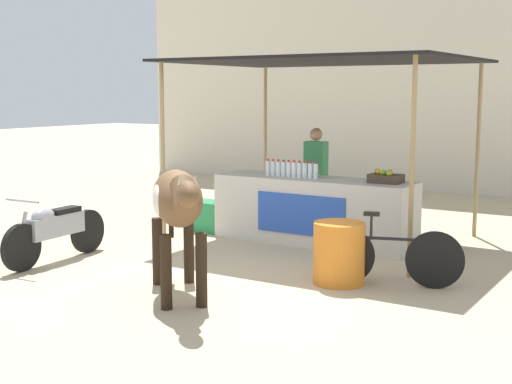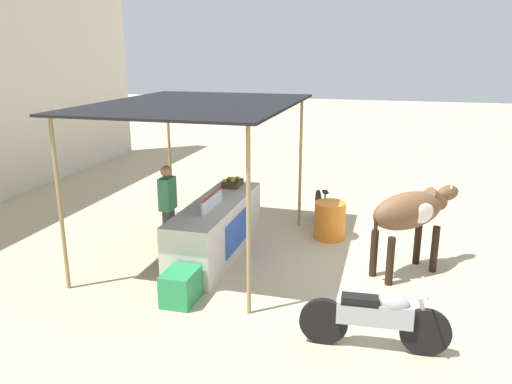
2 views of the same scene
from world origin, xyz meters
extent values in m
plane|color=tan|center=(0.00, 0.00, 0.00)|extent=(60.00, 60.00, 0.00)
cube|color=beige|center=(0.00, 8.56, 3.11)|extent=(16.00, 0.50, 6.22)
cube|color=beige|center=(0.00, 2.20, 0.48)|extent=(3.00, 0.80, 0.96)
cube|color=#264CB2|center=(0.00, 1.79, 0.48)|extent=(1.40, 0.02, 0.58)
cube|color=black|center=(0.00, 2.50, 2.66)|extent=(4.20, 3.20, 0.04)
cylinder|color=#997F51|center=(-1.89, 1.06, 1.33)|extent=(0.06, 0.06, 2.66)
cylinder|color=#997F51|center=(1.89, 1.06, 1.33)|extent=(0.06, 0.06, 2.66)
cylinder|color=#997F51|center=(-1.89, 3.94, 1.33)|extent=(0.06, 0.06, 2.66)
cylinder|color=#997F51|center=(1.89, 3.94, 1.33)|extent=(0.06, 0.06, 2.66)
cylinder|color=silver|center=(-0.76, 2.15, 1.07)|extent=(0.07, 0.07, 0.22)
cylinder|color=red|center=(-0.76, 2.15, 1.19)|extent=(0.04, 0.04, 0.03)
cylinder|color=silver|center=(-0.67, 2.15, 1.07)|extent=(0.07, 0.07, 0.22)
cylinder|color=red|center=(-0.67, 2.15, 1.19)|extent=(0.04, 0.04, 0.03)
cylinder|color=silver|center=(-0.57, 2.15, 1.07)|extent=(0.07, 0.07, 0.22)
cylinder|color=red|center=(-0.57, 2.15, 1.19)|extent=(0.04, 0.04, 0.03)
cylinder|color=silver|center=(-0.48, 2.15, 1.07)|extent=(0.07, 0.07, 0.22)
cylinder|color=red|center=(-0.48, 2.15, 1.19)|extent=(0.04, 0.04, 0.03)
cylinder|color=silver|center=(-0.39, 2.15, 1.07)|extent=(0.07, 0.07, 0.22)
cylinder|color=red|center=(-0.39, 2.15, 1.19)|extent=(0.04, 0.04, 0.03)
cylinder|color=silver|center=(-0.30, 2.15, 1.07)|extent=(0.07, 0.07, 0.22)
cylinder|color=red|center=(-0.30, 2.15, 1.19)|extent=(0.04, 0.04, 0.03)
cylinder|color=silver|center=(-0.21, 2.15, 1.07)|extent=(0.07, 0.07, 0.22)
cylinder|color=red|center=(-0.21, 2.15, 1.19)|extent=(0.04, 0.04, 0.03)
cylinder|color=silver|center=(-0.12, 2.15, 1.07)|extent=(0.07, 0.07, 0.22)
cylinder|color=red|center=(-0.12, 2.15, 1.19)|extent=(0.04, 0.04, 0.03)
cylinder|color=silver|center=(-0.03, 2.15, 1.07)|extent=(0.07, 0.07, 0.22)
cylinder|color=red|center=(-0.03, 2.15, 1.19)|extent=(0.04, 0.04, 0.03)
cylinder|color=silver|center=(0.06, 2.15, 1.07)|extent=(0.07, 0.07, 0.22)
cylinder|color=red|center=(0.06, 2.15, 1.19)|extent=(0.04, 0.04, 0.03)
cube|color=#3F3326|center=(1.09, 2.25, 1.02)|extent=(0.44, 0.32, 0.12)
sphere|color=#8CB22D|center=(1.12, 2.32, 1.11)|extent=(0.08, 0.08, 0.08)
sphere|color=#8CB22D|center=(0.92, 2.35, 1.11)|extent=(0.08, 0.08, 0.08)
sphere|color=#8CB22D|center=(1.07, 2.22, 1.11)|extent=(0.08, 0.08, 0.08)
sphere|color=#8CB22D|center=(1.18, 2.15, 1.11)|extent=(0.08, 0.08, 0.08)
sphere|color=orange|center=(1.18, 2.19, 1.11)|extent=(0.08, 0.08, 0.08)
sphere|color=orange|center=(0.99, 2.22, 1.11)|extent=(0.08, 0.08, 0.08)
sphere|color=#8CB22D|center=(1.13, 2.25, 1.11)|extent=(0.08, 0.08, 0.08)
sphere|color=#8CB22D|center=(1.06, 2.21, 1.11)|extent=(0.08, 0.08, 0.08)
cylinder|color=#383842|center=(-0.36, 2.95, 0.44)|extent=(0.22, 0.22, 0.88)
cube|color=#337F4C|center=(-0.36, 2.95, 1.16)|extent=(0.34, 0.20, 0.56)
sphere|color=#A87A56|center=(-0.36, 2.95, 1.55)|extent=(0.20, 0.20, 0.20)
cube|color=#268C4C|center=(-1.83, 2.10, 0.24)|extent=(0.60, 0.44, 0.48)
cylinder|color=orange|center=(1.29, 0.35, 0.36)|extent=(0.60, 0.60, 0.72)
ellipsoid|color=brown|center=(0.01, -1.02, 1.08)|extent=(1.36, 1.36, 0.60)
cylinder|color=black|center=(0.48, -1.23, 0.39)|extent=(0.12, 0.12, 0.78)
cylinder|color=black|center=(0.23, -1.49, 0.39)|extent=(0.12, 0.12, 0.78)
cylinder|color=black|center=(-0.21, -0.54, 0.39)|extent=(0.12, 0.12, 0.78)
cylinder|color=black|center=(-0.47, -0.80, 0.39)|extent=(0.12, 0.12, 0.78)
cylinder|color=brown|center=(0.43, -1.44, 1.19)|extent=(0.49, 0.49, 0.41)
ellipsoid|color=brown|center=(0.64, -1.65, 1.25)|extent=(0.47, 0.47, 0.26)
cone|color=beige|center=(0.68, -1.58, 1.39)|extent=(0.05, 0.05, 0.10)
cone|color=beige|center=(0.58, -1.68, 1.39)|extent=(0.05, 0.05, 0.10)
cylinder|color=black|center=(-0.46, -0.54, 0.81)|extent=(0.06, 0.06, 0.60)
ellipsoid|color=silver|center=(-0.08, -1.24, 1.08)|extent=(0.38, 0.38, 0.32)
cylinder|color=black|center=(-2.28, -1.23, 0.30)|extent=(0.12, 0.60, 0.60)
cylinder|color=black|center=(-2.35, -0.03, 0.30)|extent=(0.12, 0.60, 0.60)
cube|color=#999EA5|center=(-2.32, -0.63, 0.48)|extent=(0.23, 0.91, 0.28)
ellipsoid|color=#999EA5|center=(-2.30, -0.85, 0.64)|extent=(0.22, 0.37, 0.20)
cube|color=black|center=(-2.33, -0.45, 0.64)|extent=(0.21, 0.45, 0.10)
cylinder|color=#99999E|center=(-2.28, -1.18, 0.88)|extent=(0.55, 0.06, 0.03)
cylinder|color=#99999E|center=(-2.28, -1.21, 0.50)|extent=(0.06, 0.20, 0.49)
cylinder|color=black|center=(2.31, 0.73, 0.33)|extent=(0.64, 0.24, 0.66)
cylinder|color=black|center=(1.36, 0.42, 0.33)|extent=(0.64, 0.24, 0.66)
cylinder|color=black|center=(1.83, 0.57, 0.55)|extent=(0.82, 0.30, 0.04)
cylinder|color=black|center=(1.62, 0.50, 0.67)|extent=(0.03, 0.03, 0.28)
cube|color=black|center=(1.62, 0.50, 0.83)|extent=(0.20, 0.15, 0.04)
camera|label=1|loc=(4.76, -7.00, 2.22)|focal=50.00mm
camera|label=2|loc=(-7.85, -0.68, 3.52)|focal=35.00mm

